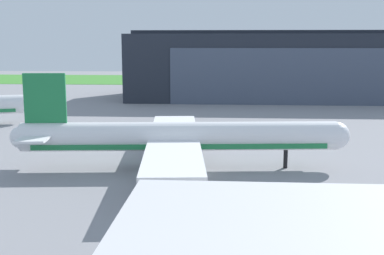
{
  "coord_description": "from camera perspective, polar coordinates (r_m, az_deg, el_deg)",
  "views": [
    {
      "loc": [
        3.51,
        -60.89,
        16.71
      ],
      "look_at": [
        -1.71,
        15.2,
        3.45
      ],
      "focal_mm": 46.21,
      "sensor_mm": 36.0,
      "label": 1
    }
  ],
  "objects": [
    {
      "name": "ground_plane",
      "position": [
        63.24,
        0.61,
        -5.46
      ],
      "size": [
        440.0,
        440.0,
        0.0
      ],
      "primitive_type": "plane",
      "color": "gray"
    },
    {
      "name": "grass_field_strip",
      "position": [
        220.86,
        3.02,
        5.52
      ],
      "size": [
        440.0,
        56.0,
        0.08
      ],
      "primitive_type": "cube",
      "color": "#408A31",
      "rests_on": "ground_plane"
    },
    {
      "name": "maintenance_hangar",
      "position": [
        152.6,
        14.07,
        6.89
      ],
      "size": [
        109.47,
        35.14,
        20.08
      ],
      "color": "#232833",
      "rests_on": "ground_plane"
    },
    {
      "name": "airliner_near_right",
      "position": [
        65.21,
        -1.47,
        -1.16
      ],
      "size": [
        44.67,
        39.27,
        12.75
      ],
      "color": "white",
      "rests_on": "ground_plane"
    }
  ]
}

